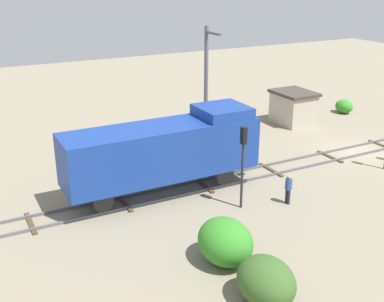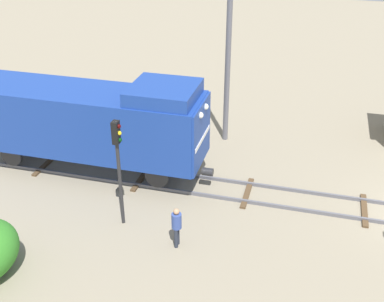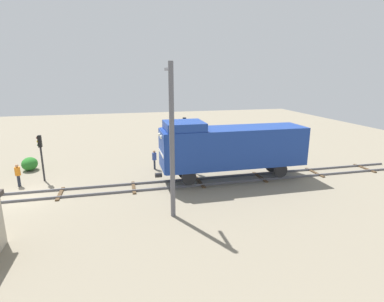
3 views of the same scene
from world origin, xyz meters
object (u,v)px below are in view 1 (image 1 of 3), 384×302
catenary_mast (206,88)px  traffic_signal_mid (243,153)px  relay_hut (293,107)px  locomotive (165,149)px  worker_by_signal (288,187)px

catenary_mast → traffic_signal_mid: bearing=163.4°
relay_hut → traffic_signal_mid: bearing=131.6°
relay_hut → locomotive: bearing=116.3°
locomotive → relay_hut: 16.99m
locomotive → relay_hut: bearing=-63.7°
traffic_signal_mid → relay_hut: size_ratio=1.31×
locomotive → catenary_mast: catenary_mast is taller
traffic_signal_mid → relay_hut: bearing=-48.4°
locomotive → worker_by_signal: (-4.20, -5.44, -1.78)m
relay_hut → catenary_mast: bearing=104.6°
worker_by_signal → relay_hut: bearing=110.1°
worker_by_signal → catenary_mast: 9.83m
locomotive → worker_by_signal: locomotive is taller
locomotive → worker_by_signal: bearing=-127.7°
worker_by_signal → locomotive: bearing=-157.8°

